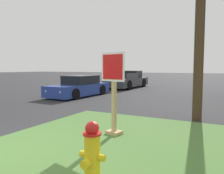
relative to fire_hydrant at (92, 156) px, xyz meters
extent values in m
plane|color=#2B2B2D|center=(-2.24, 0.28, -0.51)|extent=(160.00, 160.00, 0.00)
cube|color=#477033|center=(-0.33, 1.69, -0.47)|extent=(5.62, 5.62, 0.08)
cylinder|color=yellow|center=(0.00, 0.00, -0.03)|extent=(0.22, 0.22, 0.65)
cylinder|color=red|center=(0.00, 0.00, 0.31)|extent=(0.25, 0.25, 0.03)
sphere|color=red|center=(0.00, 0.00, 0.39)|extent=(0.19, 0.19, 0.19)
cube|color=red|center=(0.00, 0.00, 0.46)|extent=(0.04, 0.04, 0.04)
cylinder|color=yellow|center=(-0.15, 0.00, 0.00)|extent=(0.08, 0.09, 0.09)
cylinder|color=yellow|center=(0.15, 0.00, 0.00)|extent=(0.08, 0.09, 0.09)
cylinder|color=yellow|center=(0.00, -0.16, -0.05)|extent=(0.12, 0.09, 0.12)
cube|color=tan|center=(-0.85, 2.31, 0.54)|extent=(0.11, 0.11, 1.94)
cube|color=tan|center=(-0.85, 2.31, -0.39)|extent=(0.41, 0.35, 0.08)
cube|color=white|center=(-0.86, 2.26, 1.22)|extent=(0.68, 0.15, 0.70)
cube|color=red|center=(-0.86, 2.25, 1.22)|extent=(0.58, 0.13, 0.59)
cylinder|color=black|center=(-2.12, 3.10, -0.51)|extent=(0.70, 0.70, 0.02)
cube|color=#233D93|center=(-6.44, 8.52, -0.10)|extent=(1.88, 4.46, 0.64)
cube|color=black|center=(-6.43, 8.74, 0.46)|extent=(1.56, 2.08, 0.56)
cylinder|color=black|center=(-5.67, 7.13, -0.20)|extent=(0.24, 0.63, 0.62)
cylinder|color=black|center=(-7.30, 7.18, -0.20)|extent=(0.24, 0.63, 0.62)
cylinder|color=black|center=(-5.58, 9.85, -0.20)|extent=(0.24, 0.63, 0.62)
cylinder|color=black|center=(-7.21, 9.91, -0.20)|extent=(0.24, 0.63, 0.62)
sphere|color=white|center=(-5.99, 6.35, -0.04)|extent=(0.14, 0.14, 0.14)
sphere|color=red|center=(-5.85, 10.66, -0.04)|extent=(0.12, 0.12, 0.12)
sphere|color=white|center=(-7.03, 6.39, -0.04)|extent=(0.14, 0.14, 0.14)
sphere|color=red|center=(-6.88, 10.70, -0.04)|extent=(0.12, 0.12, 0.12)
cube|color=#38383D|center=(-6.12, 15.17, -0.01)|extent=(2.01, 5.47, 0.68)
cube|color=black|center=(-6.11, 15.93, 0.63)|extent=(1.71, 1.45, 0.68)
cube|color=#38383D|center=(-7.04, 14.24, 0.55)|extent=(0.14, 2.28, 0.44)
cube|color=#38383D|center=(-5.24, 14.20, 0.55)|extent=(0.14, 2.28, 0.44)
cube|color=#38383D|center=(-6.17, 12.50, 0.55)|extent=(1.72, 0.13, 0.44)
cylinder|color=black|center=(-6.98, 16.82, -0.13)|extent=(0.27, 0.76, 0.76)
cylinder|color=black|center=(-5.20, 16.78, -0.13)|extent=(0.27, 0.76, 0.76)
cylinder|color=black|center=(-7.05, 13.56, -0.13)|extent=(0.27, 0.76, 0.76)
cylinder|color=black|center=(-5.26, 13.52, -0.13)|extent=(0.27, 0.76, 0.76)
camera|label=1|loc=(1.57, -2.43, 1.19)|focal=35.28mm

